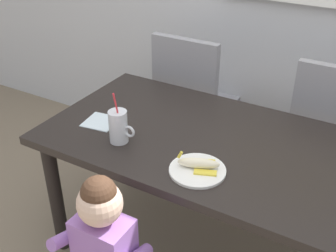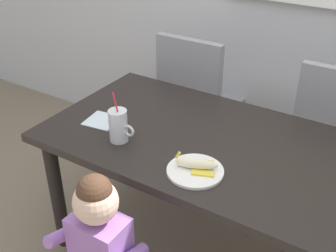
{
  "view_description": "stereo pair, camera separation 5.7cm",
  "coord_description": "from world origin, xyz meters",
  "px_view_note": "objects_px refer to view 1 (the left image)",
  "views": [
    {
      "loc": [
        0.65,
        -1.47,
        1.73
      ],
      "look_at": [
        -0.15,
        -0.08,
        0.78
      ],
      "focal_mm": 44.47,
      "sensor_mm": 36.0,
      "label": 1
    },
    {
      "loc": [
        0.7,
        -1.44,
        1.73
      ],
      "look_at": [
        -0.15,
        -0.08,
        0.78
      ],
      "focal_mm": 44.47,
      "sensor_mm": 36.0,
      "label": 2
    }
  ],
  "objects_px": {
    "snack_plate": "(197,170)",
    "dining_chair_left": "(192,97)",
    "peeled_banana": "(199,164)",
    "paper_napkin": "(101,122)",
    "milk_cup": "(119,128)",
    "dining_chair_right": "(331,132)",
    "dining_table": "(205,155)",
    "toddler_standing": "(104,243)"
  },
  "relations": [
    {
      "from": "peeled_banana",
      "to": "dining_chair_right",
      "type": "bearing_deg",
      "value": 67.45
    },
    {
      "from": "milk_cup",
      "to": "paper_napkin",
      "type": "distance_m",
      "value": 0.21
    },
    {
      "from": "dining_table",
      "to": "dining_chair_right",
      "type": "bearing_deg",
      "value": 55.72
    },
    {
      "from": "dining_chair_left",
      "to": "peeled_banana",
      "type": "relative_size",
      "value": 5.47
    },
    {
      "from": "dining_chair_left",
      "to": "toddler_standing",
      "type": "relative_size",
      "value": 1.15
    },
    {
      "from": "snack_plate",
      "to": "paper_napkin",
      "type": "xyz_separation_m",
      "value": [
        -0.58,
        0.12,
        -0.0
      ]
    },
    {
      "from": "snack_plate",
      "to": "dining_chair_left",
      "type": "bearing_deg",
      "value": 117.98
    },
    {
      "from": "dining_chair_right",
      "to": "peeled_banana",
      "type": "height_order",
      "value": "dining_chair_right"
    },
    {
      "from": "snack_plate",
      "to": "paper_napkin",
      "type": "height_order",
      "value": "snack_plate"
    },
    {
      "from": "dining_table",
      "to": "dining_chair_left",
      "type": "relative_size",
      "value": 1.55
    },
    {
      "from": "dining_table",
      "to": "dining_chair_right",
      "type": "height_order",
      "value": "dining_chair_right"
    },
    {
      "from": "dining_chair_left",
      "to": "snack_plate",
      "type": "height_order",
      "value": "dining_chair_left"
    },
    {
      "from": "dining_chair_right",
      "to": "snack_plate",
      "type": "distance_m",
      "value": 1.0
    },
    {
      "from": "paper_napkin",
      "to": "peeled_banana",
      "type": "bearing_deg",
      "value": -10.59
    },
    {
      "from": "peeled_banana",
      "to": "dining_chair_left",
      "type": "bearing_deg",
      "value": 118.33
    },
    {
      "from": "dining_chair_right",
      "to": "paper_napkin",
      "type": "distance_m",
      "value": 1.25
    },
    {
      "from": "paper_napkin",
      "to": "milk_cup",
      "type": "bearing_deg",
      "value": -27.7
    },
    {
      "from": "dining_chair_right",
      "to": "toddler_standing",
      "type": "xyz_separation_m",
      "value": [
        -0.59,
        -1.26,
        -0.02
      ]
    },
    {
      "from": "milk_cup",
      "to": "dining_table",
      "type": "bearing_deg",
      "value": 34.05
    },
    {
      "from": "dining_table",
      "to": "dining_chair_left",
      "type": "distance_m",
      "value": 0.77
    },
    {
      "from": "toddler_standing",
      "to": "snack_plate",
      "type": "height_order",
      "value": "toddler_standing"
    },
    {
      "from": "dining_chair_left",
      "to": "peeled_banana",
      "type": "xyz_separation_m",
      "value": [
        0.48,
        -0.88,
        0.21
      ]
    },
    {
      "from": "toddler_standing",
      "to": "dining_chair_right",
      "type": "bearing_deg",
      "value": 65.08
    },
    {
      "from": "toddler_standing",
      "to": "milk_cup",
      "type": "bearing_deg",
      "value": 116.16
    },
    {
      "from": "dining_table",
      "to": "toddler_standing",
      "type": "relative_size",
      "value": 1.77
    },
    {
      "from": "dining_chair_left",
      "to": "paper_napkin",
      "type": "distance_m",
      "value": 0.8
    },
    {
      "from": "peeled_banana",
      "to": "paper_napkin",
      "type": "bearing_deg",
      "value": 169.41
    },
    {
      "from": "dining_chair_right",
      "to": "milk_cup",
      "type": "xyz_separation_m",
      "value": [
        -0.78,
        -0.88,
        0.24
      ]
    },
    {
      "from": "dining_chair_left",
      "to": "toddler_standing",
      "type": "height_order",
      "value": "dining_chair_left"
    },
    {
      "from": "dining_chair_left",
      "to": "milk_cup",
      "type": "height_order",
      "value": "milk_cup"
    },
    {
      "from": "dining_chair_left",
      "to": "snack_plate",
      "type": "bearing_deg",
      "value": 117.98
    },
    {
      "from": "dining_chair_right",
      "to": "peeled_banana",
      "type": "distance_m",
      "value": 0.99
    },
    {
      "from": "paper_napkin",
      "to": "dining_chair_right",
      "type": "bearing_deg",
      "value": 39.51
    },
    {
      "from": "dining_chair_right",
      "to": "peeled_banana",
      "type": "bearing_deg",
      "value": 67.45
    },
    {
      "from": "dining_chair_left",
      "to": "toddler_standing",
      "type": "xyz_separation_m",
      "value": [
        0.26,
        -1.25,
        -0.02
      ]
    },
    {
      "from": "snack_plate",
      "to": "dining_chair_right",
      "type": "bearing_deg",
      "value": 67.75
    },
    {
      "from": "dining_table",
      "to": "snack_plate",
      "type": "distance_m",
      "value": 0.28
    },
    {
      "from": "milk_cup",
      "to": "peeled_banana",
      "type": "relative_size",
      "value": 1.43
    },
    {
      "from": "dining_table",
      "to": "dining_chair_left",
      "type": "xyz_separation_m",
      "value": [
        -0.4,
        0.65,
        -0.08
      ]
    },
    {
      "from": "snack_plate",
      "to": "paper_napkin",
      "type": "bearing_deg",
      "value": 168.16
    },
    {
      "from": "paper_napkin",
      "to": "dining_chair_left",
      "type": "bearing_deg",
      "value": 82.27
    },
    {
      "from": "dining_table",
      "to": "snack_plate",
      "type": "height_order",
      "value": "snack_plate"
    }
  ]
}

